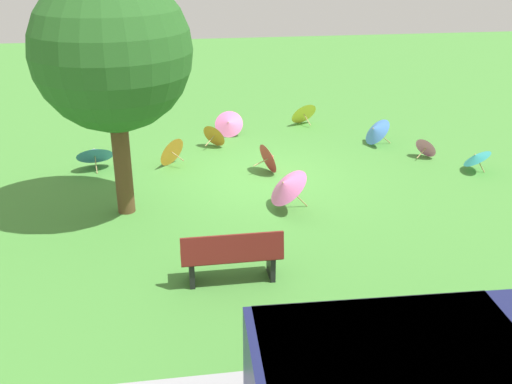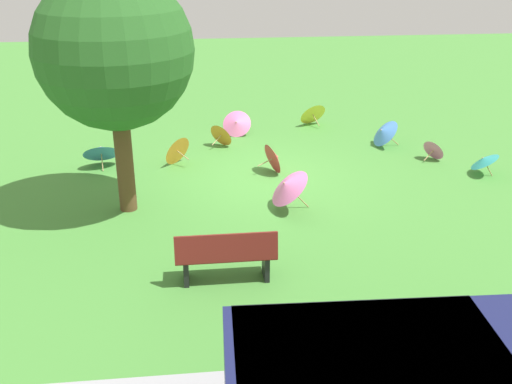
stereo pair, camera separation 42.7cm
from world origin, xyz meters
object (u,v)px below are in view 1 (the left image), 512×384
park_bench (232,256)px  parasol_orange_4 (215,134)px  parasol_teal_0 (476,157)px  parasol_pink_1 (229,123)px  parasol_blue_1 (94,153)px  parasol_red_0 (270,157)px  parasol_yellow_1 (303,112)px  parasol_pink_2 (427,147)px  shade_tree (112,53)px  parasol_blue_0 (375,130)px  parasol_orange_1 (170,151)px  parasol_pink_0 (286,185)px

park_bench → parasol_orange_4: bearing=-92.7°
parasol_teal_0 → park_bench: bearing=32.7°
parasol_pink_1 → parasol_teal_0: parasol_pink_1 is taller
parasol_pink_1 → parasol_orange_4: (0.44, 0.87, -0.02)m
parasol_pink_1 → parasol_blue_1: bearing=31.4°
parasol_red_0 → parasol_blue_1: parasol_blue_1 is taller
parasol_yellow_1 → parasol_pink_2: bearing=127.3°
shade_tree → parasol_orange_4: shade_tree is taller
parasol_blue_0 → parasol_blue_1: (7.11, 0.68, -0.00)m
park_bench → parasol_pink_2: size_ratio=2.41×
parasol_pink_1 → parasol_orange_1: size_ratio=1.12×
parasol_teal_0 → parasol_yellow_1: (3.15, -4.30, -0.01)m
parasol_orange_1 → parasol_red_0: size_ratio=1.00×
parasol_pink_2 → parasol_blue_1: parasol_blue_1 is taller
parasol_blue_0 → parasol_blue_1: size_ratio=0.90×
shade_tree → parasol_blue_0: shade_tree is taller
park_bench → parasol_orange_1: 5.48m
parasol_yellow_1 → parasol_blue_1: size_ratio=0.95×
parasol_pink_0 → parasol_orange_4: size_ratio=1.38×
parasol_blue_0 → parasol_orange_1: bearing=7.8°
park_bench → parasol_red_0: 4.83m
shade_tree → parasol_pink_1: bearing=-119.2°
parasol_pink_1 → parasol_teal_0: size_ratio=1.03×
shade_tree → parasol_pink_2: shade_tree is taller
parasol_orange_1 → parasol_pink_0: bearing=128.1°
shade_tree → parasol_yellow_1: size_ratio=5.06×
parasol_teal_0 → parasol_red_0: 4.79m
parasol_pink_0 → parasol_yellow_1: bearing=-106.0°
park_bench → parasol_blue_0: (-4.47, -6.14, -0.06)m
shade_tree → parasol_yellow_1: bearing=-132.2°
parasol_orange_1 → parasol_red_0: parasol_orange_1 is taller
shade_tree → parasol_blue_0: 7.55m
parasol_pink_1 → parasol_yellow_1: 2.36m
shade_tree → parasol_orange_1: (-0.93, -2.46, -2.79)m
shade_tree → parasol_blue_1: bearing=-71.6°
parasol_orange_1 → parasol_yellow_1: (-3.88, -2.84, -0.01)m
parasol_pink_2 → parasol_red_0: size_ratio=0.83×
parasol_orange_1 → parasol_red_0: bearing=161.0°
parasol_pink_0 → parasol_pink_2: size_ratio=1.54×
parasol_orange_1 → parasol_pink_2: bearing=176.8°
parasol_yellow_1 → parasol_pink_1: bearing=17.7°
parasol_pink_1 → parasol_orange_1: 2.67m
park_bench → parasol_pink_2: bearing=-137.1°
parasol_pink_0 → parasol_yellow_1: (-1.64, -5.70, -0.17)m
parasol_red_0 → parasol_blue_1: 4.14m
parasol_orange_4 → parasol_pink_2: bearing=162.6°
parasol_yellow_1 → parasol_red_0: (1.59, 3.63, 0.01)m
park_bench → parasol_pink_0: park_bench is taller
parasol_teal_0 → parasol_orange_4: bearing=-24.9°
shade_tree → parasol_orange_4: bearing=-119.7°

